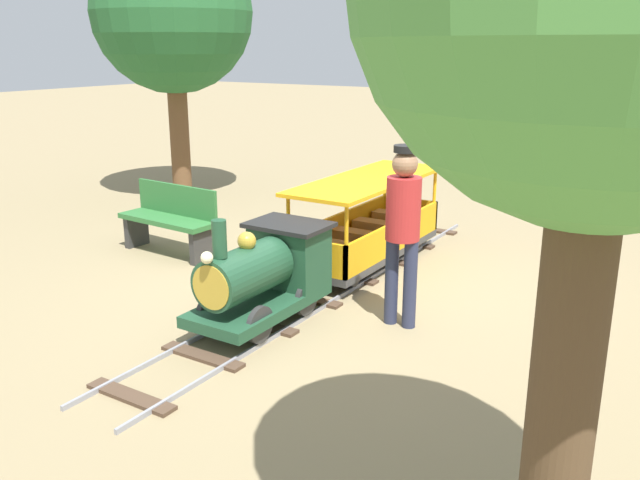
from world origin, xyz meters
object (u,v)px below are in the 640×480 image
Objects in this scene: conductor_person at (403,222)px; oak_tree_far at (172,13)px; locomotive at (265,272)px; passenger_car at (368,230)px; park_bench at (170,219)px.

conductor_person is 0.39× the size of oak_tree_far.
locomotive is at bearing 29.41° from conductor_person.
passenger_car is (0.00, -1.93, -0.06)m from locomotive.
locomotive is 2.48m from park_bench.
passenger_car is 1.45× the size of conductor_person.
park_bench is (3.28, -0.49, -0.54)m from conductor_person.
oak_tree_far is at bearing -20.27° from passenger_car.
passenger_car is 0.56× the size of oak_tree_far.
passenger_car is 2.39m from park_bench.
oak_tree_far is (5.42, -2.95, 1.94)m from conductor_person.
locomotive is 6.12m from oak_tree_far.
conductor_person reaches higher than passenger_car.
conductor_person reaches higher than locomotive.
passenger_car is at bearing -90.00° from locomotive.
passenger_car is 1.78× the size of park_bench.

